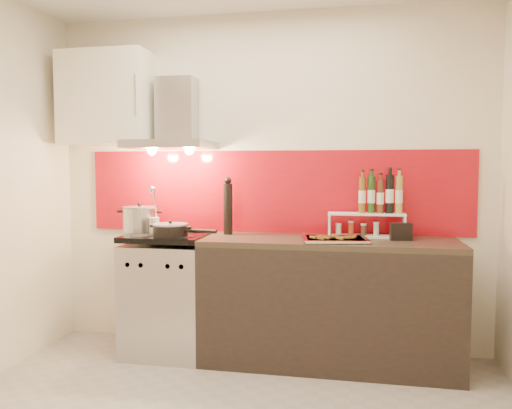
% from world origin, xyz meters
% --- Properties ---
extents(back_wall, '(3.40, 0.02, 2.60)m').
position_xyz_m(back_wall, '(0.00, 1.40, 1.30)').
color(back_wall, silver).
rests_on(back_wall, ground).
extents(backsplash, '(3.00, 0.02, 0.64)m').
position_xyz_m(backsplash, '(0.05, 1.39, 1.22)').
color(backsplash, maroon).
rests_on(backsplash, back_wall).
extents(range_stove, '(0.60, 0.60, 0.91)m').
position_xyz_m(range_stove, '(-0.70, 1.10, 0.44)').
color(range_stove, '#B7B7BA').
rests_on(range_stove, ground).
extents(counter, '(1.80, 0.60, 0.90)m').
position_xyz_m(counter, '(0.50, 1.10, 0.45)').
color(counter, black).
rests_on(counter, ground).
extents(range_hood, '(0.62, 0.50, 0.61)m').
position_xyz_m(range_hood, '(-0.70, 1.24, 1.74)').
color(range_hood, '#B7B7BA').
rests_on(range_hood, back_wall).
extents(upper_cabinet, '(0.70, 0.35, 0.72)m').
position_xyz_m(upper_cabinet, '(-1.25, 1.22, 1.95)').
color(upper_cabinet, white).
rests_on(upper_cabinet, back_wall).
extents(stock_pot, '(0.27, 0.27, 0.23)m').
position_xyz_m(stock_pot, '(-0.98, 1.20, 1.01)').
color(stock_pot, '#B7B7BA').
rests_on(stock_pot, range_stove).
extents(saute_pan, '(0.49, 0.26, 0.12)m').
position_xyz_m(saute_pan, '(-0.63, 0.97, 0.96)').
color(saute_pan, black).
rests_on(saute_pan, range_stove).
extents(utensil_jar, '(0.08, 0.12, 0.37)m').
position_xyz_m(utensil_jar, '(-0.82, 1.11, 1.01)').
color(utensil_jar, silver).
rests_on(utensil_jar, range_stove).
extents(pepper_mill, '(0.07, 0.07, 0.44)m').
position_xyz_m(pepper_mill, '(-0.27, 1.22, 1.11)').
color(pepper_mill, black).
rests_on(pepper_mill, counter).
extents(step_shelf, '(0.55, 0.15, 0.46)m').
position_xyz_m(step_shelf, '(0.81, 1.25, 1.10)').
color(step_shelf, white).
rests_on(step_shelf, counter).
extents(caddy_box, '(0.15, 0.08, 0.12)m').
position_xyz_m(caddy_box, '(1.00, 1.13, 0.96)').
color(caddy_box, black).
rests_on(caddy_box, counter).
extents(baking_tray, '(0.49, 0.40, 0.03)m').
position_xyz_m(baking_tray, '(0.54, 1.01, 0.92)').
color(baking_tray, silver).
rests_on(baking_tray, counter).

